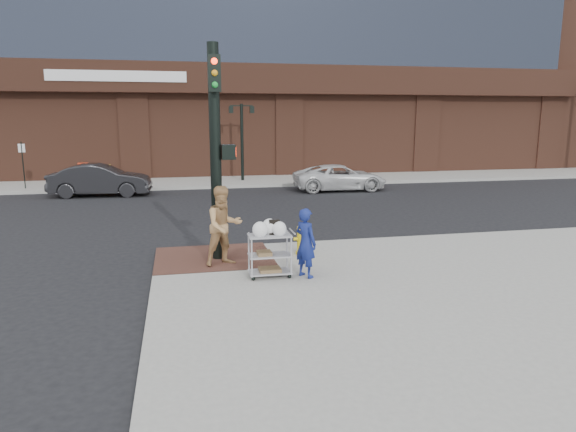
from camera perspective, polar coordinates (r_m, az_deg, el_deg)
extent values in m
plane|color=black|center=(11.86, -5.00, -6.29)|extent=(220.00, 220.00, 0.00)
cube|color=gray|center=(45.54, 5.67, 6.66)|extent=(65.00, 36.00, 0.15)
cube|color=#4D2C24|center=(12.63, -8.24, -4.55)|extent=(2.80, 2.40, 0.01)
cube|color=slate|center=(64.54, 28.81, 14.60)|extent=(14.00, 20.00, 18.00)
cylinder|color=black|center=(27.49, -5.13, 8.14)|extent=(0.16, 0.16, 4.00)
cube|color=black|center=(27.46, -5.20, 12.10)|extent=(1.20, 0.06, 0.06)
cube|color=black|center=(27.39, -6.36, 11.67)|extent=(0.22, 0.22, 0.35)
cube|color=black|center=(27.53, -4.03, 11.70)|extent=(0.22, 0.22, 0.35)
cylinder|color=black|center=(27.29, -27.35, 5.04)|extent=(0.05, 0.05, 2.20)
cylinder|color=black|center=(12.11, -8.06, 6.79)|extent=(0.26, 0.26, 5.00)
cube|color=black|center=(12.13, -6.64, 7.07)|extent=(0.32, 0.28, 0.34)
cube|color=#FF260C|center=(12.14, -5.88, 7.09)|extent=(0.02, 0.18, 0.22)
cube|color=black|center=(11.83, -8.20, 15.42)|extent=(0.28, 0.18, 0.80)
imported|color=navy|center=(10.85, 1.98, -3.00)|extent=(0.59, 0.65, 1.49)
imported|color=tan|center=(11.78, -7.15, -1.10)|extent=(1.06, 0.94, 1.83)
imported|color=black|center=(24.43, -20.12, 3.78)|extent=(4.44, 1.82, 1.43)
imported|color=silver|center=(24.83, 5.79, 4.28)|extent=(4.50, 2.16, 1.24)
cube|color=#9A999E|center=(10.81, -2.05, -2.18)|extent=(0.90, 0.51, 0.03)
cube|color=#9A999E|center=(10.91, -2.03, -4.37)|extent=(0.90, 0.51, 0.03)
cube|color=#9A999E|center=(11.01, -2.02, -6.21)|extent=(0.90, 0.51, 0.03)
cube|color=black|center=(10.83, -1.58, -1.28)|extent=(0.22, 0.14, 0.32)
cube|color=brown|center=(10.88, -2.66, -4.15)|extent=(0.30, 0.34, 0.08)
cube|color=brown|center=(11.00, -2.02, -5.97)|extent=(0.46, 0.36, 0.07)
cylinder|color=gold|center=(12.78, 1.40, -4.10)|extent=(0.25, 0.25, 0.07)
cylinder|color=gold|center=(12.70, 1.41, -2.72)|extent=(0.18, 0.18, 0.55)
sphere|color=gold|center=(12.64, 1.42, -1.40)|extent=(0.19, 0.19, 0.19)
cylinder|color=gold|center=(12.69, 1.41, -2.53)|extent=(0.35, 0.08, 0.08)
cube|color=red|center=(27.16, -21.74, 4.33)|extent=(0.52, 0.48, 1.13)
cube|color=gold|center=(27.26, -19.55, 4.35)|extent=(0.45, 0.42, 0.99)
cube|color=#1B48B0|center=(26.62, -21.93, 4.02)|extent=(0.43, 0.40, 0.97)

